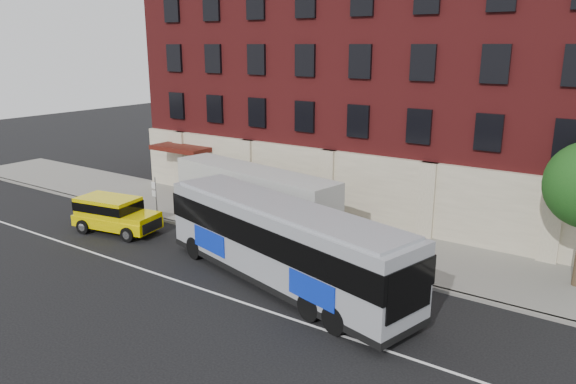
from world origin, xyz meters
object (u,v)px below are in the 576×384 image
Objects in this scene: sign_pole at (155,195)px; city_bus at (282,241)px; yellow_suv at (113,212)px; shipping_container at (253,202)px.

sign_pole is 0.19× the size of city_bus.
city_bus reaches higher than yellow_suv.
yellow_suv is at bearing -92.19° from sign_pole.
sign_pole is at bearing 87.81° from yellow_suv.
city_bus is 2.60× the size of yellow_suv.
shipping_container is (6.51, 4.21, 0.67)m from yellow_suv.
yellow_suv is at bearing 178.07° from city_bus.
yellow_suv is (-11.62, 0.39, -0.89)m from city_bus.
city_bus is at bearing -16.28° from sign_pole.
sign_pole reaches higher than yellow_suv.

